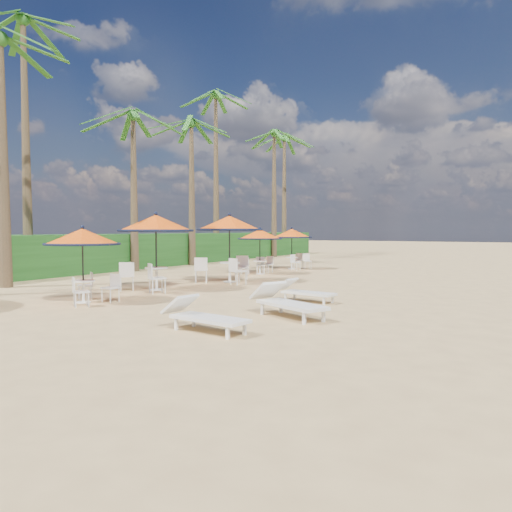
{
  "coord_description": "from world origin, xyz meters",
  "views": [
    {
      "loc": [
        5.69,
        -9.36,
        2.02
      ],
      "look_at": [
        -2.05,
        4.2,
        1.2
      ],
      "focal_mm": 35.0,
      "sensor_mm": 36.0,
      "label": 1
    }
  ],
  "objects_px": {
    "lounger_mid": "(286,301)",
    "lounger_far": "(303,291)",
    "station_1": "(154,230)",
    "station_0": "(84,246)",
    "lounger_near": "(202,315)",
    "station_2": "(229,232)",
    "station_4": "(293,238)",
    "station_3": "(260,240)"
  },
  "relations": [
    {
      "from": "station_1",
      "to": "lounger_mid",
      "type": "bearing_deg",
      "value": -21.65
    },
    {
      "from": "station_2",
      "to": "lounger_far",
      "type": "relative_size",
      "value": 1.45
    },
    {
      "from": "station_0",
      "to": "station_3",
      "type": "height_order",
      "value": "station_0"
    },
    {
      "from": "station_1",
      "to": "station_3",
      "type": "distance_m",
      "value": 7.05
    },
    {
      "from": "station_2",
      "to": "lounger_mid",
      "type": "relative_size",
      "value": 1.18
    },
    {
      "from": "station_1",
      "to": "station_3",
      "type": "height_order",
      "value": "station_1"
    },
    {
      "from": "station_0",
      "to": "station_2",
      "type": "bearing_deg",
      "value": 85.27
    },
    {
      "from": "station_0",
      "to": "station_1",
      "type": "height_order",
      "value": "station_1"
    },
    {
      "from": "station_1",
      "to": "lounger_near",
      "type": "distance_m",
      "value": 7.33
    },
    {
      "from": "station_4",
      "to": "lounger_near",
      "type": "xyz_separation_m",
      "value": [
        5.2,
        -15.13,
        -1.26
      ]
    },
    {
      "from": "station_2",
      "to": "lounger_far",
      "type": "height_order",
      "value": "station_2"
    },
    {
      "from": "lounger_far",
      "to": "lounger_near",
      "type": "bearing_deg",
      "value": -81.67
    },
    {
      "from": "station_1",
      "to": "lounger_far",
      "type": "bearing_deg",
      "value": 0.68
    },
    {
      "from": "station_3",
      "to": "lounger_near",
      "type": "bearing_deg",
      "value": -65.78
    },
    {
      "from": "lounger_mid",
      "to": "lounger_far",
      "type": "relative_size",
      "value": 1.22
    },
    {
      "from": "station_0",
      "to": "station_3",
      "type": "bearing_deg",
      "value": 90.9
    },
    {
      "from": "lounger_far",
      "to": "station_1",
      "type": "bearing_deg",
      "value": -170.62
    },
    {
      "from": "station_4",
      "to": "lounger_near",
      "type": "bearing_deg",
      "value": -71.02
    },
    {
      "from": "station_1",
      "to": "lounger_near",
      "type": "height_order",
      "value": "station_1"
    },
    {
      "from": "lounger_near",
      "to": "station_4",
      "type": "bearing_deg",
      "value": 117.22
    },
    {
      "from": "lounger_near",
      "to": "lounger_mid",
      "type": "relative_size",
      "value": 0.89
    },
    {
      "from": "station_4",
      "to": "lounger_near",
      "type": "distance_m",
      "value": 16.05
    },
    {
      "from": "station_1",
      "to": "lounger_mid",
      "type": "distance_m",
      "value": 6.72
    },
    {
      "from": "station_3",
      "to": "station_4",
      "type": "xyz_separation_m",
      "value": [
        0.08,
        3.38,
        0.02
      ]
    },
    {
      "from": "station_2",
      "to": "station_4",
      "type": "xyz_separation_m",
      "value": [
        -0.62,
        7.02,
        -0.37
      ]
    },
    {
      "from": "station_2",
      "to": "station_4",
      "type": "distance_m",
      "value": 7.06
    },
    {
      "from": "station_1",
      "to": "station_4",
      "type": "distance_m",
      "value": 10.43
    },
    {
      "from": "station_0",
      "to": "lounger_near",
      "type": "distance_m",
      "value": 5.5
    },
    {
      "from": "station_0",
      "to": "lounger_near",
      "type": "xyz_separation_m",
      "value": [
        5.13,
        -1.57,
        -1.24
      ]
    },
    {
      "from": "station_2",
      "to": "station_1",
      "type": "bearing_deg",
      "value": -102.74
    },
    {
      "from": "station_3",
      "to": "lounger_near",
      "type": "relative_size",
      "value": 1.06
    },
    {
      "from": "station_4",
      "to": "lounger_far",
      "type": "bearing_deg",
      "value": -63.18
    },
    {
      "from": "station_3",
      "to": "lounger_far",
      "type": "height_order",
      "value": "station_3"
    },
    {
      "from": "station_1",
      "to": "station_2",
      "type": "bearing_deg",
      "value": 77.26
    },
    {
      "from": "station_1",
      "to": "lounger_near",
      "type": "xyz_separation_m",
      "value": [
        5.35,
        -4.72,
        -1.68
      ]
    },
    {
      "from": "station_0",
      "to": "lounger_far",
      "type": "xyz_separation_m",
      "value": [
        5.16,
        3.21,
        -1.27
      ]
    },
    {
      "from": "station_2",
      "to": "station_3",
      "type": "distance_m",
      "value": 3.73
    },
    {
      "from": "station_4",
      "to": "lounger_far",
      "type": "xyz_separation_m",
      "value": [
        5.23,
        -10.35,
        -1.28
      ]
    },
    {
      "from": "station_2",
      "to": "lounger_far",
      "type": "distance_m",
      "value": 5.93
    },
    {
      "from": "lounger_mid",
      "to": "station_3",
      "type": "bearing_deg",
      "value": 148.17
    },
    {
      "from": "station_3",
      "to": "station_4",
      "type": "bearing_deg",
      "value": 88.59
    },
    {
      "from": "lounger_far",
      "to": "station_3",
      "type": "bearing_deg",
      "value": 136.03
    }
  ]
}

